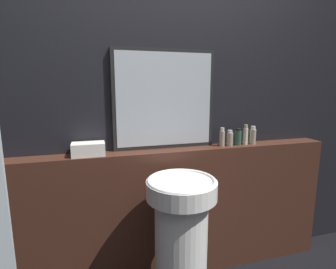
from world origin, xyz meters
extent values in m
cube|color=black|center=(0.00, 1.46, 1.25)|extent=(8.00, 0.06, 2.50)
cube|color=#422319|center=(0.00, 1.35, 0.49)|extent=(2.49, 0.16, 0.98)
cylinder|color=white|center=(-0.05, 0.99, 0.39)|extent=(0.32, 0.32, 0.78)
cylinder|color=white|center=(-0.05, 0.99, 0.83)|extent=(0.42, 0.42, 0.10)
torus|color=white|center=(-0.05, 0.99, 0.88)|extent=(0.41, 0.41, 0.02)
cube|color=black|center=(-0.03, 1.42, 1.33)|extent=(0.73, 0.03, 0.70)
cube|color=#B2BCC6|center=(-0.03, 1.41, 1.33)|extent=(0.68, 0.02, 0.65)
cube|color=silver|center=(-0.56, 1.35, 1.02)|extent=(0.21, 0.12, 0.08)
cylinder|color=gray|center=(0.39, 1.35, 1.04)|extent=(0.04, 0.04, 0.11)
cylinder|color=silver|center=(0.39, 1.35, 1.10)|extent=(0.03, 0.03, 0.02)
cylinder|color=gray|center=(0.46, 1.35, 1.03)|extent=(0.05, 0.05, 0.10)
cylinder|color=silver|center=(0.46, 1.35, 1.09)|extent=(0.03, 0.03, 0.02)
cylinder|color=#2D4C3D|center=(0.53, 1.35, 1.03)|extent=(0.05, 0.05, 0.11)
cylinder|color=black|center=(0.53, 1.35, 1.10)|extent=(0.04, 0.04, 0.02)
cylinder|color=beige|center=(0.59, 1.35, 1.04)|extent=(0.04, 0.04, 0.13)
cylinder|color=tan|center=(0.59, 1.35, 1.12)|extent=(0.03, 0.03, 0.03)
cylinder|color=gray|center=(0.65, 1.35, 1.04)|extent=(0.05, 0.05, 0.11)
cylinder|color=silver|center=(0.65, 1.35, 1.11)|extent=(0.04, 0.04, 0.03)
camera|label=1|loc=(-0.53, -0.37, 1.42)|focal=28.00mm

